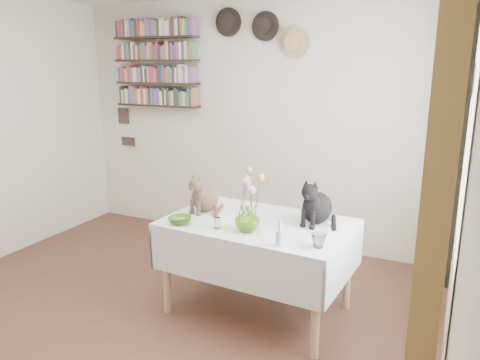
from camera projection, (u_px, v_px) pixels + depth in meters
The scene contains 16 objects.
room at pixel (104, 165), 2.86m from camera, with size 4.08×4.58×2.58m.
window at pixel (461, 145), 2.71m from camera, with size 0.12×1.52×1.32m.
curtain at pixel (434, 234), 1.99m from camera, with size 0.12×0.38×2.10m, color brown.
dining_table at pixel (258, 244), 3.49m from camera, with size 1.40×0.95×0.72m.
tabby_cat at pixel (206, 191), 3.67m from camera, with size 0.21×0.27×0.32m, color brown, non-canonical shape.
black_cat at pixel (317, 200), 3.39m from camera, with size 0.23×0.30×0.35m, color black, non-canonical shape.
flower_vase at pixel (247, 219), 3.23m from camera, with size 0.17×0.17×0.18m, color #8ED43A.
green_bowl at pixel (180, 220), 3.40m from camera, with size 0.17×0.17×0.05m, color #8ED43A.
drinking_glass at pixel (318, 241), 2.96m from camera, with size 0.09×0.09×0.09m, color white.
candlestick at pixel (279, 237), 2.98m from camera, with size 0.05×0.05×0.18m.
berry_jar at pixel (217, 216), 3.29m from camera, with size 0.05×0.05×0.20m.
porcelain_figurine at pixel (329, 228), 3.19m from camera, with size 0.05×0.05×0.10m.
flower_bouquet at pixel (249, 183), 3.18m from camera, with size 0.17×0.12×0.39m.
bookshelf_unit at pixel (156, 64), 5.07m from camera, with size 1.00×0.16×0.91m.
wall_hats at pixel (261, 30), 4.51m from camera, with size 0.98×0.09×0.48m.
wall_art_plaques at pixel (125, 126), 5.52m from camera, with size 0.21×0.02×0.44m.
Camera 1 is at (1.95, -2.17, 1.86)m, focal length 35.00 mm.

